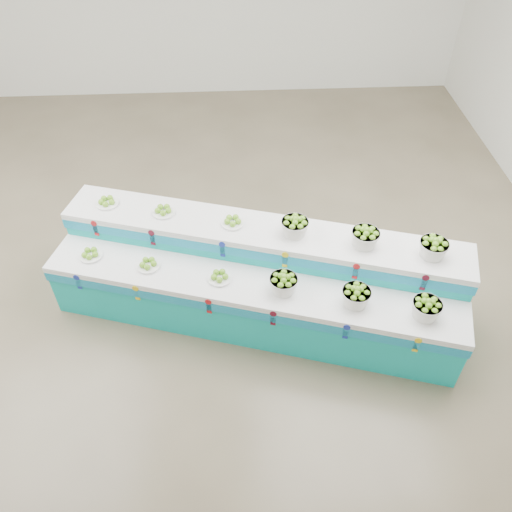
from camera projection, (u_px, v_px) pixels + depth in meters
name	position (u px, v px, depth m)	size (l,w,h in m)	color
ground	(177.00, 277.00, 6.48)	(10.00, 10.00, 0.00)	brown
display_stand	(256.00, 279.00, 5.75)	(4.50, 1.15, 1.02)	#11B3B0
plate_lower_left	(90.00, 253.00, 5.68)	(0.26, 0.26, 0.09)	white
plate_lower_mid	(148.00, 264.00, 5.56)	(0.26, 0.26, 0.09)	white
plate_lower_right	(220.00, 276.00, 5.43)	(0.26, 0.26, 0.09)	white
basket_lower_left	(283.00, 283.00, 5.27)	(0.29, 0.29, 0.21)	silver
basket_lower_mid	(356.00, 296.00, 5.15)	(0.29, 0.29, 0.21)	silver
basket_lower_right	(426.00, 308.00, 5.04)	(0.29, 0.29, 0.21)	silver
plate_upper_left	(107.00, 201.00, 5.86)	(0.26, 0.26, 0.09)	white
plate_upper_mid	(163.00, 210.00, 5.75)	(0.26, 0.26, 0.09)	white
plate_upper_right	(233.00, 221.00, 5.61)	(0.26, 0.26, 0.09)	white
basket_upper_left	(295.00, 226.00, 5.46)	(0.29, 0.29, 0.21)	silver
basket_upper_mid	(365.00, 237.00, 5.33)	(0.29, 0.29, 0.21)	silver
basket_upper_right	(433.00, 247.00, 5.22)	(0.29, 0.29, 0.21)	silver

